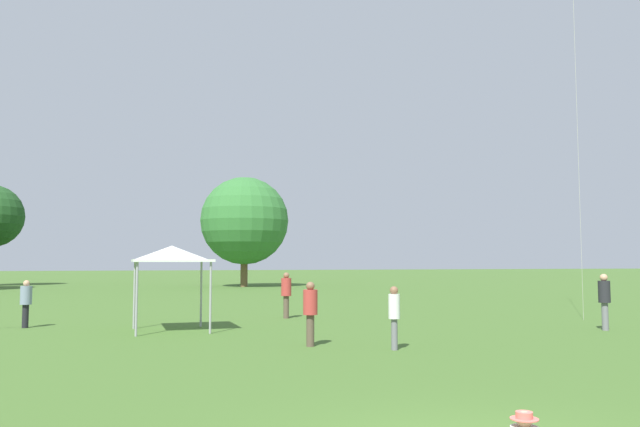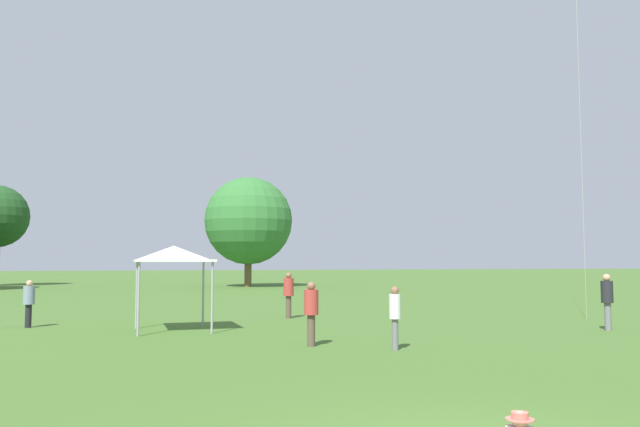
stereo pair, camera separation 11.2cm
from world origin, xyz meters
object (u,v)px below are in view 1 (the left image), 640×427
Objects in this scene: person_standing_2 at (310,308)px; canopy_tent at (172,255)px; person_standing_4 at (26,300)px; distant_tree_2 at (245,221)px; person_standing_3 at (394,311)px; person_standing_0 at (286,291)px; person_standing_1 at (604,297)px.

person_standing_2 is 0.62× the size of canopy_tent.
distant_tree_2 is (12.19, 31.27, 4.80)m from person_standing_4.
distant_tree_2 is at bearing 173.68° from person_standing_3.
canopy_tent reaches higher than person_standing_3.
person_standing_2 is 38.72m from distant_tree_2.
person_standing_1 is at bearing -21.32° from person_standing_0.
person_standing_4 is (-9.77, 8.15, -0.03)m from person_standing_3.
person_standing_3 is (0.68, -9.17, -0.09)m from person_standing_0.
person_standing_0 is at bearing -134.47° from person_standing_1.
person_standing_0 is 0.66× the size of canopy_tent.
person_standing_0 is at bearing 47.17° from person_standing_4.
person_standing_0 is at bearing -95.86° from distant_tree_2.
person_standing_2 is at bearing -81.66° from person_standing_0.
canopy_tent is at bearing -20.71° from person_standing_2.
person_standing_1 reaches higher than person_standing_4.
distant_tree_2 is (7.60, 33.56, 3.31)m from canopy_tent.
person_standing_0 is 5.75m from canopy_tent.
distant_tree_2 is (-5.76, 37.16, 4.65)m from person_standing_1.
person_standing_0 is 8.03m from person_standing_2.
person_standing_4 is (-17.95, 5.89, -0.15)m from person_standing_1.
distant_tree_2 is (4.26, 38.19, 4.74)m from person_standing_2.
person_standing_2 is 1.06× the size of person_standing_3.
distant_tree_2 reaches higher than person_standing_1.
distant_tree_2 is at bearing 77.25° from canopy_tent.
person_standing_0 is 0.98× the size of person_standing_1.
canopy_tent is at bearing 14.23° from person_standing_4.
person_standing_1 reaches higher than person_standing_0.
person_standing_1 is 0.67× the size of canopy_tent.
person_standing_4 is at bearing -132.65° from person_standing_3.
person_standing_4 is 5.35m from canopy_tent.
person_standing_1 is 0.19× the size of distant_tree_2.
person_standing_1 reaches higher than person_standing_2.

